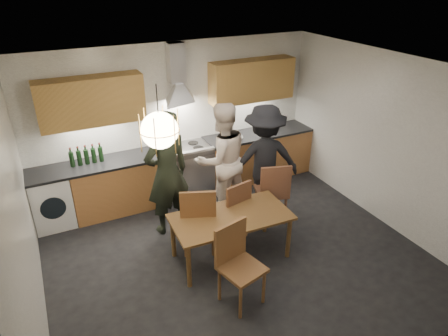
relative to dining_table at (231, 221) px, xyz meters
name	(u,v)px	position (x,y,z in m)	size (l,w,h in m)	color
ground	(236,255)	(0.08, -0.02, -0.59)	(5.00, 5.00, 0.00)	black
room_shell	(238,144)	(0.08, -0.02, 1.11)	(5.02, 4.52, 2.61)	white
counter_run	(186,170)	(0.10, 1.93, -0.14)	(5.00, 0.62, 0.90)	tan
range_stove	(185,171)	(0.08, 1.93, -0.15)	(0.90, 0.60, 0.92)	silver
wall_fixtures	(178,89)	(0.08, 2.05, 1.28)	(4.30, 0.54, 1.10)	tan
pendant_lamp	(160,130)	(-0.92, -0.12, 1.51)	(0.43, 0.43, 0.70)	black
dining_table	(231,221)	(0.00, 0.00, 0.00)	(1.62, 0.86, 0.67)	brown
chair_back_left	(198,216)	(-0.36, 0.28, 0.01)	(0.62, 0.62, 1.05)	brown
chair_back_mid	(234,206)	(0.23, 0.36, -0.04)	(0.52, 0.52, 0.96)	brown
chair_back_right	(273,189)	(0.97, 0.48, 0.00)	(0.59, 0.59, 1.03)	brown
chair_front	(237,259)	(-0.29, -0.72, -0.01)	(0.56, 0.56, 1.03)	brown
person_left	(167,174)	(-0.53, 1.00, 0.36)	(0.70, 0.46, 1.92)	black
person_mid	(222,160)	(0.41, 1.14, 0.33)	(0.90, 0.70, 1.85)	#F4E1D1
person_right	(264,159)	(1.05, 0.90, 0.31)	(1.16, 0.67, 1.80)	black
mixing_bowl	(234,138)	(0.99, 1.83, 0.34)	(0.29, 0.29, 0.07)	#A7A7AA
stock_pot	(271,126)	(1.85, 1.97, 0.37)	(0.18, 0.18, 0.13)	silver
wine_bottles	(86,155)	(-1.51, 1.98, 0.46)	(0.51, 0.07, 0.31)	black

